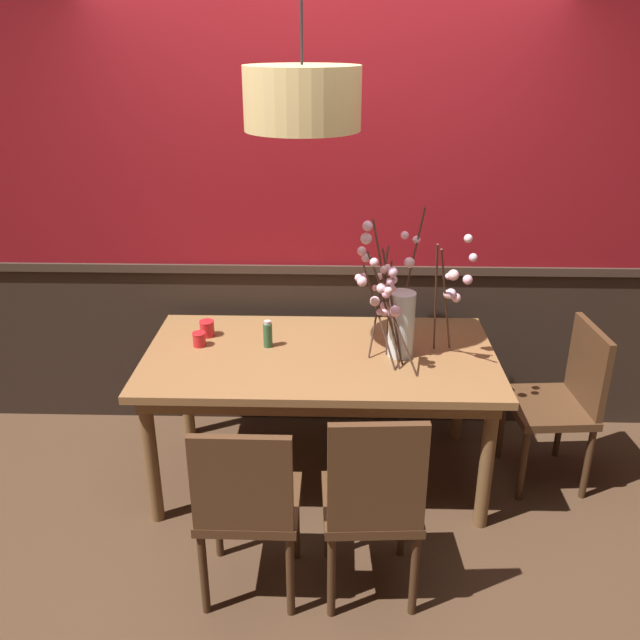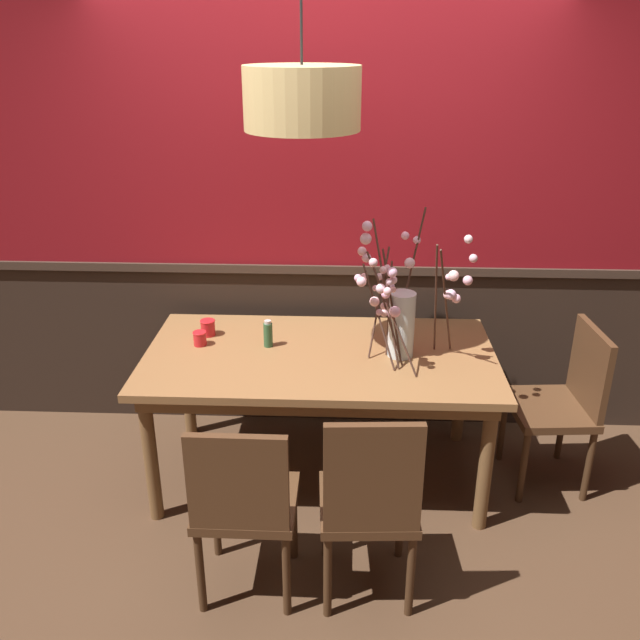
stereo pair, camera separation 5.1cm
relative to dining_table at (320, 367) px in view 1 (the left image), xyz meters
name	(u,v)px [view 1 (the left image)]	position (x,y,z in m)	size (l,w,h in m)	color
ground_plane	(320,474)	(0.00, 0.00, -0.68)	(24.00, 24.00, 0.00)	#4C3321
back_wall	(323,215)	(0.00, 0.66, 0.65)	(5.33, 0.14, 2.67)	#2D2119
dining_table	(320,367)	(0.00, 0.00, 0.00)	(1.83, 0.98, 0.76)	olive
chair_near_side_right	(373,499)	(0.24, -0.89, -0.16)	(0.43, 0.43, 0.96)	#4C301C
chair_head_east_end	(563,396)	(1.30, 0.02, -0.17)	(0.44, 0.48, 0.91)	#4C301C
chair_far_side_left	(286,327)	(-0.25, 0.89, -0.17)	(0.43, 0.42, 0.92)	#4C301C
chair_near_side_left	(247,502)	(-0.28, -0.89, -0.18)	(0.43, 0.40, 0.90)	#4C301C
vase_with_blossoms	(401,312)	(0.41, -0.03, 0.33)	(0.58, 0.45, 0.77)	silver
candle_holder_nearer_center	(207,328)	(-0.63, 0.20, 0.13)	(0.08, 0.08, 0.09)	red
candle_holder_nearer_edge	(199,339)	(-0.65, 0.07, 0.12)	(0.07, 0.07, 0.08)	red
condiment_bottle	(268,334)	(-0.28, 0.07, 0.15)	(0.05, 0.05, 0.15)	#2D5633
pendant_lamp	(302,98)	(-0.08, -0.06, 1.36)	(0.52, 0.52, 0.77)	tan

